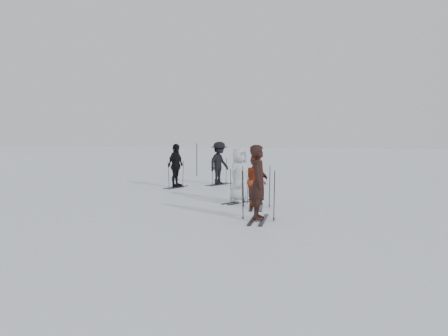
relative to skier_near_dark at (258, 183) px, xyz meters
name	(u,v)px	position (x,y,z in m)	size (l,w,h in m)	color
ground	(217,199)	(-2.10, 3.81, -0.97)	(120.00, 120.00, 0.00)	silver
skier_near_dark	(258,183)	(0.00, 0.00, 0.00)	(0.70, 0.46, 1.93)	black
skier_red	(256,181)	(-0.45, 2.22, -0.17)	(0.77, 0.60, 1.58)	#952D10
skier_grey	(239,176)	(-1.18, 3.16, -0.09)	(0.85, 0.56, 1.75)	silver
skier_uphill_left	(176,166)	(-4.69, 6.91, -0.07)	(1.05, 0.44, 1.79)	black
skier_uphill_far	(219,164)	(-3.22, 8.50, -0.04)	(1.20, 0.69, 1.86)	black
skis_near_dark	(258,195)	(0.00, 0.00, -0.30)	(0.97, 1.84, 1.34)	black
skis_red	(256,186)	(-0.45, 2.22, -0.31)	(0.95, 1.80, 1.31)	black
skis_grey	(239,185)	(-1.18, 3.16, -0.40)	(0.82, 1.55, 1.13)	black
skis_uphill_left	(176,174)	(-4.69, 6.91, -0.39)	(0.83, 1.57, 1.15)	black
skis_uphill_far	(219,171)	(-3.22, 8.50, -0.36)	(0.88, 1.67, 1.22)	black
piste_marker	(197,160)	(-5.44, 12.38, -0.10)	(0.04, 0.04, 1.72)	black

